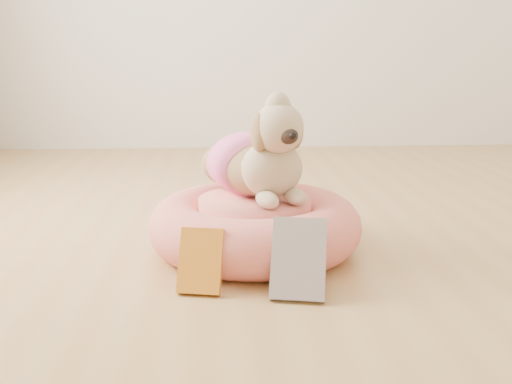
{
  "coord_description": "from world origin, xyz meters",
  "views": [
    {
      "loc": [
        -0.38,
        -1.7,
        0.63
      ],
      "look_at": [
        -0.27,
        0.04,
        0.21
      ],
      "focal_mm": 40.0,
      "sensor_mm": 36.0,
      "label": 1
    }
  ],
  "objects": [
    {
      "name": "floor",
      "position": [
        0.0,
        0.0,
        0.0
      ],
      "size": [
        4.5,
        4.5,
        0.0
      ],
      "primitive_type": "plane",
      "color": "tan",
      "rests_on": "ground"
    },
    {
      "name": "pet_bed",
      "position": [
        -0.27,
        0.09,
        0.09
      ],
      "size": [
        0.69,
        0.69,
        0.18
      ],
      "color": "#E16F58",
      "rests_on": "floor"
    },
    {
      "name": "dog",
      "position": [
        -0.25,
        0.12,
        0.35
      ],
      "size": [
        0.48,
        0.57,
        0.35
      ],
      "primitive_type": null,
      "rotation": [
        0.0,
        0.0,
        0.38
      ],
      "color": "brown",
      "rests_on": "pet_bed"
    },
    {
      "name": "book_yellow",
      "position": [
        -0.44,
        -0.23,
        0.09
      ],
      "size": [
        0.14,
        0.12,
        0.17
      ],
      "primitive_type": "cube",
      "rotation": [
        -0.46,
        0.0,
        -0.2
      ],
      "color": "gold",
      "rests_on": "floor"
    },
    {
      "name": "book_white",
      "position": [
        -0.17,
        -0.28,
        0.1
      ],
      "size": [
        0.17,
        0.16,
        0.2
      ],
      "primitive_type": "cube",
      "rotation": [
        -0.56,
        0.0,
        -0.2
      ],
      "color": "white",
      "rests_on": "floor"
    }
  ]
}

